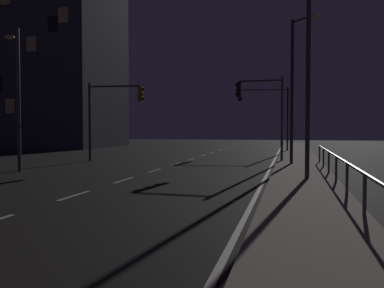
{
  "coord_description": "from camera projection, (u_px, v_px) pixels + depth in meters",
  "views": [
    {
      "loc": [
        6.71,
        -2.92,
        2.16
      ],
      "look_at": [
        -0.31,
        26.55,
        1.0
      ],
      "focal_mm": 38.83,
      "sensor_mm": 36.0,
      "label": 1
    }
  ],
  "objects": [
    {
      "name": "ground_plane",
      "position": [
        157.0,
        170.0,
        21.49
      ],
      "size": [
        112.0,
        112.0,
        0.0
      ],
      "primitive_type": "plane",
      "color": "black",
      "rests_on": "ground"
    },
    {
      "name": "sidewalk_right",
      "position": [
        301.0,
        172.0,
        19.81
      ],
      "size": [
        2.65,
        77.0,
        0.14
      ],
      "primitive_type": "cube",
      "color": "gray",
      "rests_on": "ground"
    },
    {
      "name": "lane_markings_center",
      "position": [
        176.0,
        164.0,
        24.89
      ],
      "size": [
        0.14,
        50.0,
        0.01
      ],
      "color": "silver",
      "rests_on": "ground"
    },
    {
      "name": "lane_edge_line",
      "position": [
        272.0,
        164.0,
        25.04
      ],
      "size": [
        0.14,
        53.0,
        0.01
      ],
      "color": "silver",
      "rests_on": "ground"
    },
    {
      "name": "traffic_light_near_left",
      "position": [
        262.0,
        102.0,
        26.08
      ],
      "size": [
        3.03,
        0.42,
        5.25
      ],
      "color": "#4C4C51",
      "rests_on": "sidewalk_right"
    },
    {
      "name": "traffic_light_far_right",
      "position": [
        114.0,
        106.0,
        26.92
      ],
      "size": [
        3.76,
        0.59,
        5.13
      ],
      "color": "#38383D",
      "rests_on": "ground"
    },
    {
      "name": "traffic_light_mid_left",
      "position": [
        266.0,
        106.0,
        37.61
      ],
      "size": [
        4.55,
        0.8,
        5.75
      ],
      "color": "#2D3033",
      "rests_on": "sidewalk_right"
    },
    {
      "name": "street_lamp_across_street",
      "position": [
        302.0,
        65.0,
        16.67
      ],
      "size": [
        1.64,
        0.69,
        7.7
      ],
      "color": "#38383D",
      "rests_on": "sidewalk_right"
    },
    {
      "name": "street_lamp_mid_block",
      "position": [
        17.0,
        86.0,
        20.68
      ],
      "size": [
        1.38,
        1.0,
        7.1
      ],
      "color": "#4C4C51",
      "rests_on": "ground"
    },
    {
      "name": "street_lamp_median",
      "position": [
        296.0,
        78.0,
        23.24
      ],
      "size": [
        1.47,
        1.74,
        8.13
      ],
      "color": "#2D3033",
      "rests_on": "sidewalk_right"
    },
    {
      "name": "barrier_fence",
      "position": [
        347.0,
        170.0,
        12.7
      ],
      "size": [
        0.09,
        25.07,
        0.98
      ],
      "color": "#59595E",
      "rests_on": "sidewalk_right"
    },
    {
      "name": "building_distant",
      "position": [
        47.0,
        47.0,
        48.26
      ],
      "size": [
        15.31,
        12.05,
        23.12
      ],
      "color": "#3D424C",
      "rests_on": "ground"
    }
  ]
}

